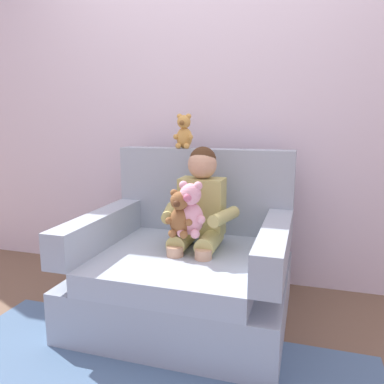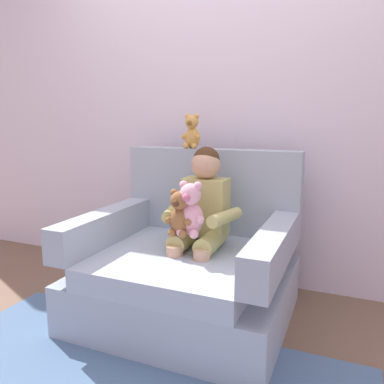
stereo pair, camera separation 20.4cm
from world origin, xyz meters
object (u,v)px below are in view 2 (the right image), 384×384
(armchair, at_px, (189,266))
(plush_honey_on_backrest, at_px, (192,132))
(seated_child, at_px, (201,211))
(plush_brown, at_px, (180,214))
(plush_pink, at_px, (191,210))

(armchair, distance_m, plush_honey_on_backrest, 0.87)
(armchair, bearing_deg, seated_child, 32.81)
(plush_brown, height_order, plush_honey_on_backrest, plush_honey_on_backrest)
(seated_child, height_order, plush_honey_on_backrest, plush_honey_on_backrest)
(seated_child, xyz_separation_m, plush_honey_on_backrest, (-0.20, 0.34, 0.44))
(seated_child, bearing_deg, armchair, -155.68)
(plush_brown, xyz_separation_m, plush_honey_on_backrest, (-0.14, 0.51, 0.42))
(plush_brown, bearing_deg, armchair, 110.58)
(armchair, relative_size, seated_child, 1.40)
(plush_brown, bearing_deg, seated_child, 91.08)
(plush_brown, distance_m, plush_honey_on_backrest, 0.67)
(armchair, distance_m, plush_pink, 0.39)
(armchair, bearing_deg, plush_honey_on_backrest, 110.55)
(plush_pink, bearing_deg, seated_child, 87.73)
(armchair, relative_size, plush_pink, 3.82)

